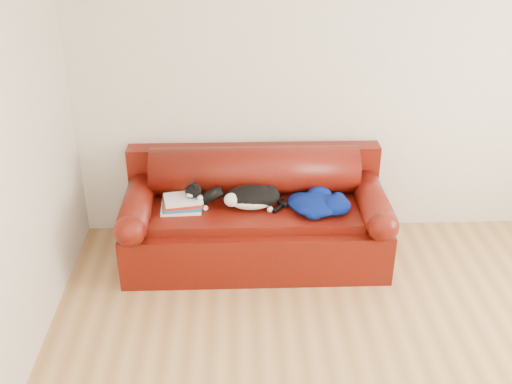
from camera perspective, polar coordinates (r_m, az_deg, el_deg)
room_shell at (r=3.12m, az=17.33°, el=4.69°), size 4.52×4.02×2.61m
sofa_base at (r=4.93m, az=-0.06°, el=-3.87°), size 2.10×0.90×0.50m
sofa_back at (r=4.99m, az=-0.15°, el=0.57°), size 2.10×1.01×0.88m
book_stack at (r=4.75m, az=-7.05°, el=-1.07°), size 0.33×0.28×0.10m
cat at (r=4.71m, az=-0.42°, el=-0.56°), size 0.63×0.30×0.22m
blanket at (r=4.71m, az=5.94°, el=-1.04°), size 0.49×0.39×0.15m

